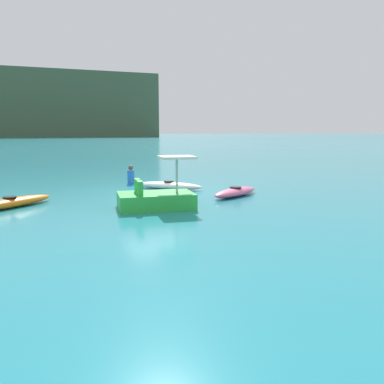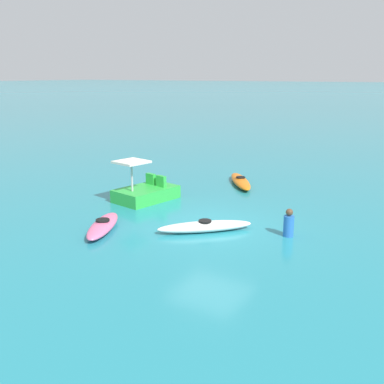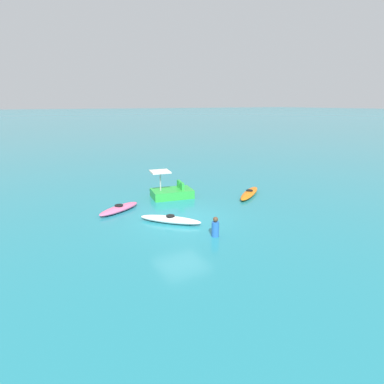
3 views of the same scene
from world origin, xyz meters
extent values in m
plane|color=teal|center=(0.00, 0.00, 0.00)|extent=(600.00, 600.00, 0.00)
ellipsoid|color=white|center=(0.66, 0.13, 0.16)|extent=(2.57, 2.67, 0.32)
cylinder|color=black|center=(0.66, 0.13, 0.35)|extent=(0.58, 0.58, 0.05)
ellipsoid|color=pink|center=(2.29, -2.69, 0.16)|extent=(2.66, 1.79, 0.32)
cylinder|color=black|center=(2.29, -2.69, 0.35)|extent=(0.59, 0.59, 0.05)
ellipsoid|color=orange|center=(-5.61, -1.63, 0.16)|extent=(2.99, 2.42, 0.32)
cylinder|color=black|center=(-5.61, -1.63, 0.35)|extent=(0.58, 0.58, 0.05)
cube|color=green|center=(-1.32, -3.71, 0.25)|extent=(2.63, 1.91, 0.50)
cube|color=green|center=(-1.81, -3.31, 0.72)|extent=(0.24, 0.46, 0.44)
cube|color=green|center=(-1.91, -3.90, 0.72)|extent=(0.24, 0.46, 0.44)
cylinder|color=#B2B2B7|center=(-0.63, -3.83, 1.05)|extent=(0.08, 0.08, 1.10)
cube|color=silver|center=(-0.63, -3.83, 1.64)|extent=(1.28, 1.28, 0.08)
cylinder|color=blue|center=(-0.31, 2.54, 0.33)|extent=(0.32, 0.32, 0.65)
sphere|color=brown|center=(-0.31, 2.54, 0.77)|extent=(0.22, 0.22, 0.22)
camera|label=1|loc=(-5.72, -15.94, 2.48)|focal=37.97mm
camera|label=2|loc=(12.45, 6.89, 4.84)|focal=42.28mm
camera|label=3|loc=(6.95, 13.24, 5.56)|focal=30.21mm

